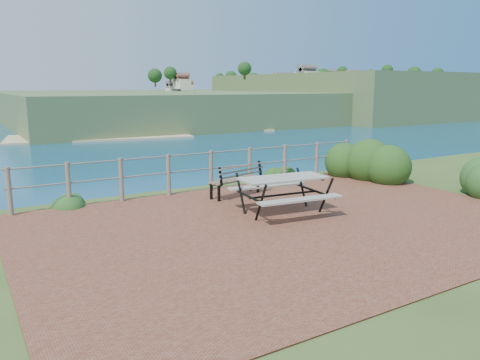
# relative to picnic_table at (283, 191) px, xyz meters

# --- Properties ---
(ground) EXTENTS (10.00, 7.00, 0.12)m
(ground) POSITION_rel_picnic_table_xyz_m (-0.24, -0.63, -0.48)
(ground) COLOR brown
(ground) RESTS_ON ground
(safety_railing) EXTENTS (9.40, 0.10, 1.00)m
(safety_railing) POSITION_rel_picnic_table_xyz_m (-0.24, 2.72, 0.09)
(safety_railing) COLOR #6B5B4C
(safety_railing) RESTS_ON ground
(distant_bay) EXTENTS (290.00, 232.36, 24.00)m
(distant_bay) POSITION_rel_picnic_table_xyz_m (172.83, 201.97, -2.01)
(distant_bay) COLOR #3F5B2D
(distant_bay) RESTS_ON ground
(picnic_table) EXTENTS (1.86, 1.55, 0.76)m
(picnic_table) POSITION_rel_picnic_table_xyz_m (0.00, 0.00, 0.00)
(picnic_table) COLOR gray
(picnic_table) RESTS_ON ground
(park_bench) EXTENTS (1.46, 0.68, 0.80)m
(park_bench) POSITION_rel_picnic_table_xyz_m (-0.05, 1.84, 0.05)
(park_bench) COLOR brown
(park_bench) RESTS_ON ground
(shrub_right_front) EXTENTS (1.50, 1.50, 2.12)m
(shrub_right_front) POSITION_rel_picnic_table_xyz_m (4.73, 1.33, -0.48)
(shrub_right_front) COLOR #1A4013
(shrub_right_front) RESTS_ON ground
(shrub_right_edge) EXTENTS (1.19, 1.19, 1.69)m
(shrub_right_edge) POSITION_rel_picnic_table_xyz_m (4.37, 2.66, -0.48)
(shrub_right_edge) COLOR #1A4013
(shrub_right_edge) RESTS_ON ground
(shrub_lip_west) EXTENTS (0.70, 0.70, 0.42)m
(shrub_lip_west) POSITION_rel_picnic_table_xyz_m (-3.67, 2.98, -0.48)
(shrub_lip_west) COLOR #21501E
(shrub_lip_west) RESTS_ON ground
(shrub_lip_east) EXTENTS (0.74, 0.74, 0.47)m
(shrub_lip_east) POSITION_rel_picnic_table_xyz_m (2.29, 3.23, -0.48)
(shrub_lip_east) COLOR #1A4013
(shrub_lip_east) RESTS_ON ground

